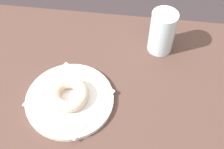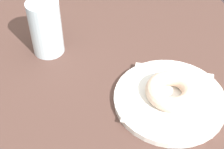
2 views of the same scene
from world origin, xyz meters
TOP-DOWN VIEW (x-y plane):
  - table at (0.00, 0.00)m, footprint 1.25×0.62m
  - plate_sugar_ring at (-0.02, 0.03)m, footprint 0.22×0.22m
  - napkin_sugar_ring at (-0.02, 0.03)m, footprint 0.22×0.22m
  - donut_sugar_ring at (-0.02, 0.03)m, footprint 0.10×0.10m
  - water_glass at (-0.24, -0.18)m, footprint 0.07×0.07m

SIDE VIEW (x-z plane):
  - table at x=0.00m, z-range 0.24..0.99m
  - plate_sugar_ring at x=-0.02m, z-range 0.74..0.76m
  - napkin_sugar_ring at x=-0.02m, z-range 0.76..0.76m
  - donut_sugar_ring at x=-0.02m, z-range 0.76..0.79m
  - water_glass at x=-0.24m, z-range 0.74..0.87m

